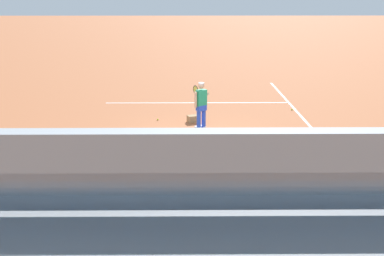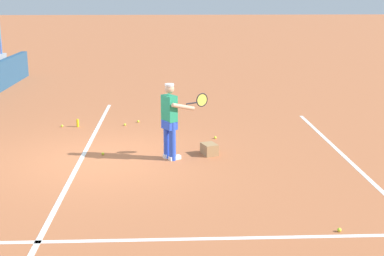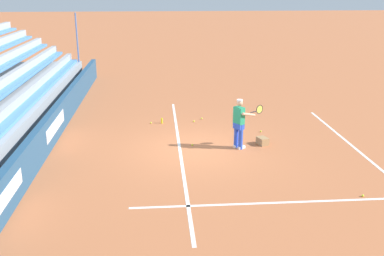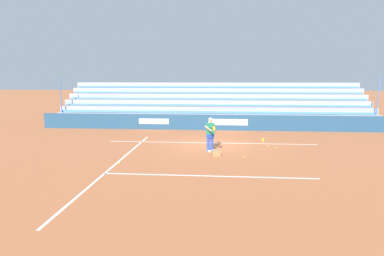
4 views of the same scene
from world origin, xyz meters
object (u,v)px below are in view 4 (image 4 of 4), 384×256
Objects in this scene: tennis_ball_far_left at (276,148)px; tennis_ball_stray_back at (217,144)px; ball_box_cardboard at (216,153)px; water_bottle at (263,140)px; tennis_player at (210,134)px; tennis_ball_far_right at (268,146)px; tennis_ball_midcourt at (120,163)px; tennis_ball_toward_net at (245,157)px; tennis_ball_by_box at (262,140)px.

tennis_ball_far_left and tennis_ball_stray_back have the same top height.
water_bottle is (-2.79, -3.48, -0.02)m from ball_box_cardboard.
tennis_player is at bearing -72.26° from ball_box_cardboard.
tennis_ball_far_left is (-3.23, -1.82, -0.10)m from ball_box_cardboard.
tennis_ball_far_left is at bearing 105.14° from water_bottle.
tennis_player is 3.50m from tennis_ball_far_right.
tennis_player is 4.79m from tennis_ball_midcourt.
tennis_ball_toward_net is (1.49, 2.43, 0.00)m from tennis_ball_far_right.
tennis_player reaches higher than tennis_ball_far_left.
tennis_ball_stray_back is 0.30× the size of water_bottle.
tennis_ball_toward_net is 4.40m from tennis_ball_by_box.
tennis_ball_far_right is 0.30× the size of water_bottle.
tennis_ball_far_left is at bearing 102.31° from tennis_ball_by_box.
tennis_ball_stray_back is at bearing -64.42° from tennis_ball_toward_net.
water_bottle is at bearing -128.70° from ball_box_cardboard.
ball_box_cardboard reaches higher than tennis_ball_far_right.
tennis_ball_stray_back is at bearing -91.53° from ball_box_cardboard.
tennis_ball_by_box is (-3.06, -3.03, -0.86)m from tennis_player.
tennis_ball_by_box is (0.08, -1.74, 0.00)m from tennis_ball_far_right.
tennis_ball_by_box is (0.46, -2.10, 0.00)m from tennis_ball_far_left.
tennis_ball_far_left is at bearing 136.76° from tennis_ball_far_right.
tennis_player is 2.18m from tennis_ball_toward_net.
ball_box_cardboard is at bearing 29.34° from tennis_ball_far_left.
tennis_ball_midcourt is (3.91, 2.62, -0.86)m from tennis_player.
tennis_ball_far_right and tennis_ball_toward_net have the same top height.
ball_box_cardboard is at bearing 51.30° from water_bottle.
ball_box_cardboard is 2.46m from tennis_ball_stray_back.
tennis_ball_far_right is at bearing -121.57° from tennis_ball_toward_net.
tennis_ball_far_right is at bearing 92.64° from tennis_ball_by_box.
tennis_ball_midcourt is (4.20, 1.73, -0.10)m from ball_box_cardboard.
ball_box_cardboard is at bearing -157.55° from tennis_ball_midcourt.
tennis_ball_midcourt is at bearing 14.88° from tennis_ball_toward_net.
tennis_ball_toward_net and tennis_ball_midcourt have the same top height.
tennis_ball_far_right is 1.31m from water_bottle.
tennis_ball_stray_back is (-0.35, -1.57, -0.86)m from tennis_player.
water_bottle reaches higher than tennis_ball_far_left.
ball_box_cardboard is 1.39m from tennis_ball_toward_net.
tennis_ball_toward_net is at bearing -165.12° from tennis_ball_midcourt.
water_bottle is (-6.98, -5.21, 0.08)m from tennis_ball_midcourt.
tennis_player reaches higher than ball_box_cardboard.
tennis_ball_far_right is 8.07m from tennis_ball_midcourt.
tennis_ball_far_left and tennis_ball_by_box have the same top height.
tennis_ball_toward_net is (1.87, 2.07, 0.00)m from tennis_ball_far_left.
tennis_ball_by_box is (-2.78, -3.91, -0.10)m from ball_box_cardboard.
tennis_ball_midcourt is (4.26, 4.19, 0.00)m from tennis_ball_stray_back.
tennis_ball_far_right is 1.00× the size of tennis_ball_toward_net.
water_bottle reaches higher than tennis_ball_by_box.
tennis_ball_by_box is at bearing -141.00° from tennis_ball_midcourt.
tennis_ball_far_left is at bearing -165.20° from tennis_player.
tennis_ball_far_left is 1.00× the size of tennis_ball_midcourt.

